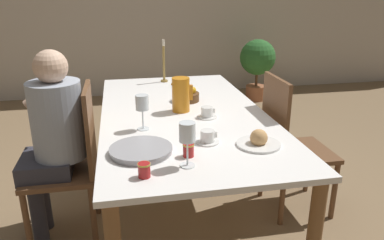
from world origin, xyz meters
name	(u,v)px	position (x,y,z in m)	size (l,w,h in m)	color
ground_plane	(184,208)	(0.00, 0.00, 0.00)	(20.00, 20.00, 0.00)	#7F6647
wall_back	(144,1)	(0.00, 3.13, 1.30)	(10.00, 0.06, 2.60)	beige
dining_table	(183,123)	(0.00, 0.00, 0.65)	(1.04, 2.00, 0.73)	white
chair_person_side	(73,161)	(-0.70, -0.13, 0.50)	(0.42, 0.42, 0.96)	brown
chair_opposite	(289,143)	(0.70, -0.13, 0.50)	(0.42, 0.42, 0.96)	brown
person_seated	(53,132)	(-0.80, -0.12, 0.69)	(0.39, 0.41, 1.17)	#33333D
red_pitcher	(181,94)	(-0.01, 0.02, 0.84)	(0.14, 0.11, 0.22)	orange
wine_glass_water	(142,104)	(-0.28, -0.26, 0.88)	(0.07, 0.07, 0.20)	white
wine_glass_juice	(187,135)	(-0.11, -0.77, 0.88)	(0.07, 0.07, 0.21)	white
teacup_near_person	(208,137)	(0.04, -0.52, 0.75)	(0.12, 0.12, 0.07)	white
teacup_across	(207,113)	(0.13, -0.13, 0.75)	(0.12, 0.12, 0.07)	white
serving_tray	(141,150)	(-0.31, -0.59, 0.74)	(0.31, 0.31, 0.03)	#9E9EA3
bread_plate	(259,141)	(0.29, -0.61, 0.75)	(0.23, 0.23, 0.09)	white
jam_jar_amber	(188,149)	(-0.09, -0.67, 0.76)	(0.06, 0.06, 0.06)	#A81E1E
jam_jar_red	(144,169)	(-0.31, -0.84, 0.76)	(0.06, 0.06, 0.06)	#A81E1E
fruit_bowl	(187,95)	(0.07, 0.24, 0.77)	(0.18, 0.18, 0.11)	brown
candlestick_tall	(164,65)	(-0.02, 0.84, 0.87)	(0.06, 0.06, 0.36)	olive
potted_plant	(257,62)	(1.45, 2.49, 0.53)	(0.48, 0.48, 0.83)	#A8603D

